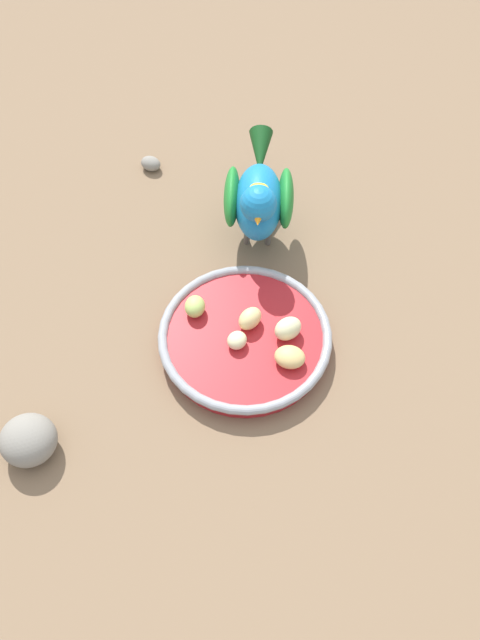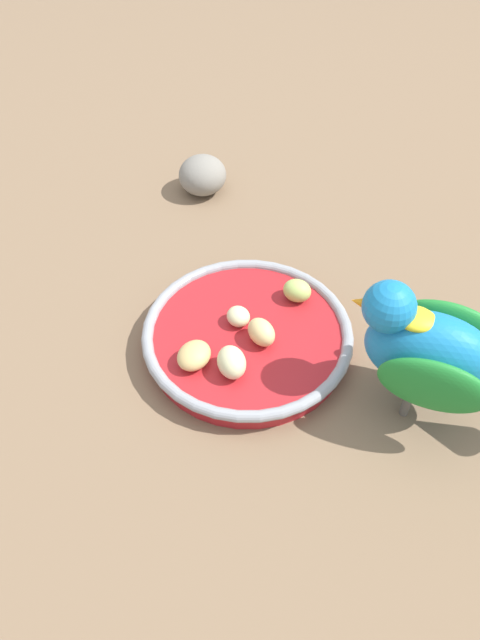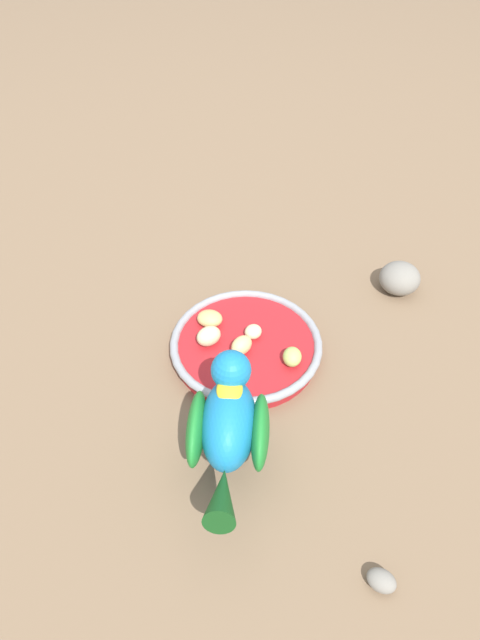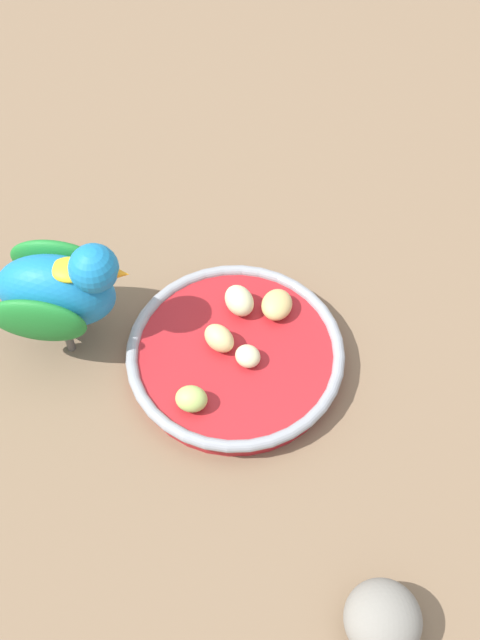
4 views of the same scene
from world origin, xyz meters
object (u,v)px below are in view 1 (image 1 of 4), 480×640
(apple_piece_3, at_px, (195,306))
(rock_large, at_px, (28,440))
(apple_piece_1, at_px, (289,331))
(parrot, at_px, (259,197))
(apple_piece_2, at_px, (237,342))
(feeding_bowl, at_px, (245,338))
(apple_piece_0, at_px, (248,319))
(apple_piece_4, at_px, (290,357))
(pebble_0, at_px, (151,164))

(apple_piece_3, distance_m, rock_large, 0.26)
(apple_piece_1, height_order, parrot, parrot)
(apple_piece_2, bearing_deg, rock_large, -164.41)
(parrot, height_order, rock_large, parrot)
(feeding_bowl, distance_m, apple_piece_2, 0.02)
(apple_piece_3, bearing_deg, apple_piece_0, -28.77)
(parrot, bearing_deg, feeding_bowl, -3.50)
(feeding_bowl, height_order, parrot, parrot)
(apple_piece_2, bearing_deg, apple_piece_1, -0.50)
(feeding_bowl, distance_m, apple_piece_4, 0.07)
(apple_piece_1, distance_m, parrot, 0.19)
(apple_piece_2, bearing_deg, apple_piece_4, -31.84)
(apple_piece_2, height_order, apple_piece_4, apple_piece_4)
(feeding_bowl, relative_size, apple_piece_1, 6.08)
(apple_piece_3, height_order, rock_large, rock_large)
(pebble_0, bearing_deg, apple_piece_0, -76.67)
(apple_piece_0, distance_m, pebble_0, 0.34)
(apple_piece_2, bearing_deg, apple_piece_3, 123.96)
(apple_piece_2, relative_size, rock_large, 0.40)
(apple_piece_1, height_order, rock_large, same)
(rock_large, height_order, pebble_0, rock_large)
(feeding_bowl, height_order, apple_piece_1, apple_piece_1)
(feeding_bowl, bearing_deg, apple_piece_3, 138.10)
(apple_piece_4, xyz_separation_m, rock_large, (-0.32, -0.04, -0.01))
(apple_piece_0, xyz_separation_m, parrot, (0.05, 0.16, 0.05))
(apple_piece_3, xyz_separation_m, parrot, (0.11, 0.12, 0.05))
(parrot, xyz_separation_m, rock_large, (-0.33, -0.26, -0.06))
(apple_piece_3, relative_size, parrot, 0.15)
(feeding_bowl, xyz_separation_m, rock_large, (-0.27, -0.09, 0.01))
(apple_piece_3, bearing_deg, rock_large, -148.27)
(apple_piece_1, height_order, pebble_0, apple_piece_1)
(apple_piece_0, xyz_separation_m, apple_piece_2, (-0.02, -0.03, -0.00))
(parrot, bearing_deg, pebble_0, -128.56)
(apple_piece_2, xyz_separation_m, rock_large, (-0.26, -0.07, -0.01))
(apple_piece_1, distance_m, apple_piece_4, 0.04)
(apple_piece_0, xyz_separation_m, pebble_0, (-0.08, 0.33, -0.02))
(apple_piece_4, relative_size, parrot, 0.18)
(apple_piece_1, bearing_deg, feeding_bowl, 165.23)
(apple_piece_4, bearing_deg, apple_piece_3, 135.42)
(apple_piece_2, bearing_deg, feeding_bowl, 46.25)
(apple_piece_2, xyz_separation_m, parrot, (0.07, 0.19, 0.05))
(feeding_bowl, xyz_separation_m, pebble_0, (-0.07, 0.35, -0.00))
(parrot, bearing_deg, apple_piece_2, -5.76)
(feeding_bowl, xyz_separation_m, apple_piece_0, (0.01, 0.02, 0.02))
(rock_large, bearing_deg, apple_piece_1, 12.48)
(apple_piece_1, bearing_deg, apple_piece_3, 149.60)
(parrot, height_order, pebble_0, parrot)
(apple_piece_3, bearing_deg, apple_piece_1, -30.40)
(apple_piece_3, xyz_separation_m, apple_piece_4, (0.10, -0.10, -0.00))
(parrot, bearing_deg, apple_piece_0, -2.74)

